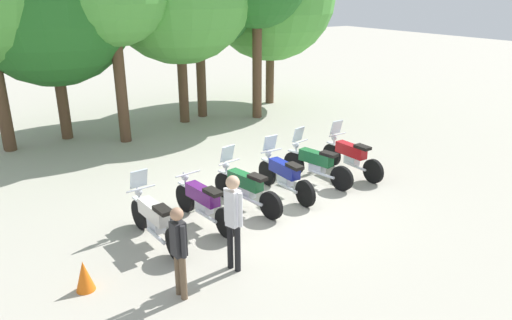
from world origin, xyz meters
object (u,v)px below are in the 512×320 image
motorcycle_3 (284,175)px  tree_2 (48,0)px  person_0 (179,247)px  person_1 (233,215)px  motorcycle_0 (155,219)px  motorcycle_5 (351,155)px  motorcycle_1 (203,202)px  motorcycle_2 (245,187)px  motorcycle_4 (316,163)px  traffic_cone (84,276)px

motorcycle_3 → tree_2: (-3.43, 7.74, 3.92)m
person_0 → person_1: 1.16m
motorcycle_0 → tree_2: (0.09, 8.24, 3.92)m
motorcycle_0 → motorcycle_5: same height
motorcycle_3 → person_1: (-2.70, -2.18, 0.56)m
motorcycle_1 → tree_2: size_ratio=0.31×
motorcycle_0 → motorcycle_2: (2.34, 0.39, 0.00)m
motorcycle_3 → person_1: bearing=128.4°
tree_2 → motorcycle_4: bearing=-58.6°
motorcycle_4 → motorcycle_2: bearing=84.8°
motorcycle_0 → person_0: person_0 is taller
motorcycle_2 → tree_2: size_ratio=0.31×
motorcycle_1 → motorcycle_4: size_ratio=1.01×
motorcycle_4 → person_1: (-3.86, -2.38, 0.56)m
motorcycle_5 → tree_2: size_ratio=0.31×
motorcycle_0 → person_0: 1.97m
motorcycle_2 → traffic_cone: motorcycle_2 is taller
motorcycle_3 → motorcycle_4: 1.18m
motorcycle_0 → person_0: (-0.31, -1.90, 0.41)m
motorcycle_1 → traffic_cone: motorcycle_1 is taller
person_1 → motorcycle_0: bearing=96.3°
motorcycle_3 → traffic_cone: bearing=104.4°
motorcycle_0 → motorcycle_2: bearing=-85.4°
motorcycle_2 → tree_2: tree_2 is taller
motorcycle_0 → person_1: person_1 is taller
motorcycle_4 → person_1: bearing=108.9°
motorcycle_1 → tree_2: (-1.08, 8.02, 3.93)m
motorcycle_5 → person_1: person_1 is taller
motorcycle_1 → motorcycle_2: motorcycle_2 is taller
person_0 → tree_2: tree_2 is taller
motorcycle_1 → motorcycle_3: bearing=-90.2°
motorcycle_3 → motorcycle_4: (1.16, 0.20, 0.00)m
person_0 → motorcycle_1: bearing=50.3°
traffic_cone → motorcycle_3: bearing=15.0°
motorcycle_1 → person_0: bearing=137.8°
traffic_cone → motorcycle_0: bearing=28.5°
person_1 → person_0: bearing=171.3°
motorcycle_2 → traffic_cone: bearing=96.6°
motorcycle_3 → traffic_cone: 5.30m
motorcycle_2 → motorcycle_3: bearing=-95.7°
person_0 → person_1: size_ratio=0.88×
tree_2 → motorcycle_2: bearing=-74.0°
motorcycle_2 → traffic_cone: (-3.94, -1.26, -0.24)m
motorcycle_2 → tree_2: 9.06m
motorcycle_4 → tree_2: 9.65m
motorcycle_3 → person_0: size_ratio=1.36×
motorcycle_4 → traffic_cone: size_ratio=3.92×
motorcycle_0 → person_0: size_ratio=1.36×
person_0 → motorcycle_3: bearing=27.4°
tree_2 → traffic_cone: tree_2 is taller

